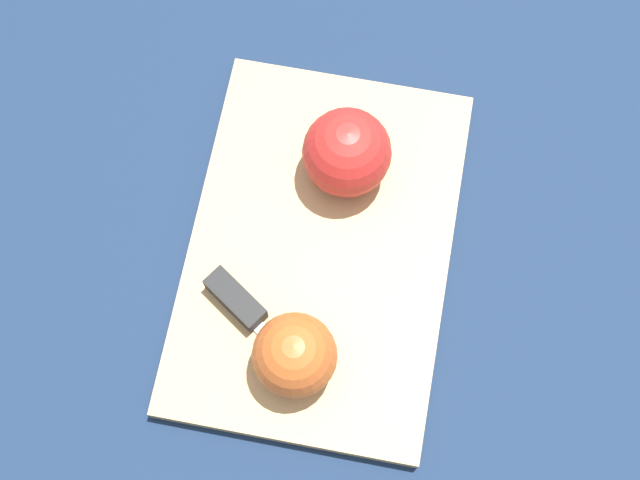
{
  "coord_description": "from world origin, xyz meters",
  "views": [
    {
      "loc": [
        0.25,
        0.08,
        0.83
      ],
      "look_at": [
        0.0,
        0.0,
        0.04
      ],
      "focal_mm": 50.0,
      "sensor_mm": 36.0,
      "label": 1
    }
  ],
  "objects": [
    {
      "name": "cutting_board",
      "position": [
        0.0,
        0.0,
        0.01
      ],
      "size": [
        0.4,
        0.29,
        0.02
      ],
      "color": "tan",
      "rests_on": "ground_plane"
    },
    {
      "name": "ground_plane",
      "position": [
        0.0,
        0.0,
        0.0
      ],
      "size": [
        4.0,
        4.0,
        0.0
      ],
      "primitive_type": "plane",
      "color": "#14233D"
    },
    {
      "name": "apple_half_left",
      "position": [
        -0.08,
        0.0,
        0.06
      ],
      "size": [
        0.08,
        0.08,
        0.08
      ],
      "rotation": [
        0.0,
        0.0,
        4.86
      ],
      "color": "red",
      "rests_on": "cutting_board"
    },
    {
      "name": "knife",
      "position": [
        0.08,
        -0.05,
        0.03
      ],
      "size": [
        0.08,
        0.13,
        0.02
      ],
      "rotation": [
        0.0,
        0.0,
        1.1
      ],
      "color": "silver",
      "rests_on": "cutting_board"
    },
    {
      "name": "apple_half_right",
      "position": [
        0.11,
        0.01,
        0.06
      ],
      "size": [
        0.08,
        0.08,
        0.08
      ],
      "rotation": [
        0.0,
        0.0,
        2.57
      ],
      "color": "#AD4C1E",
      "rests_on": "cutting_board"
    }
  ]
}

